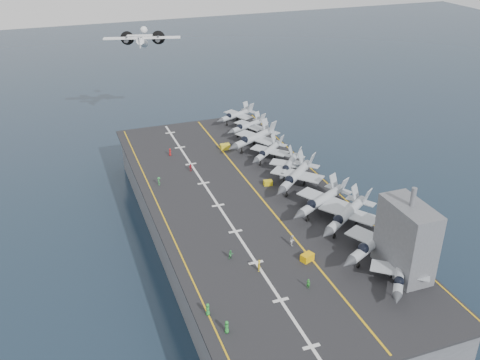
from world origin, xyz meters
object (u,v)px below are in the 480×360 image
object	(u,v)px
tow_cart_a	(307,257)
fighter_jet_0	(400,272)
island_superstructure	(407,231)
transport_plane	(142,42)

from	to	relation	value
tow_cart_a	fighter_jet_0	bearing A→B (deg)	-44.87
fighter_jet_0	island_superstructure	bearing A→B (deg)	48.15
fighter_jet_0	transport_plane	distance (m)	99.29
island_superstructure	fighter_jet_0	size ratio (longest dim) A/B	0.94
fighter_jet_0	tow_cart_a	size ratio (longest dim) A/B	6.57
island_superstructure	transport_plane	world-z (taller)	transport_plane
tow_cart_a	island_superstructure	bearing A→B (deg)	-30.76
tow_cart_a	transport_plane	size ratio (longest dim) A/B	0.10
transport_plane	island_superstructure	bearing A→B (deg)	-76.59
tow_cart_a	transport_plane	bearing A→B (deg)	96.25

